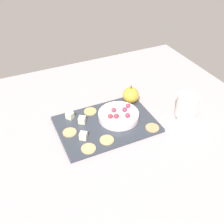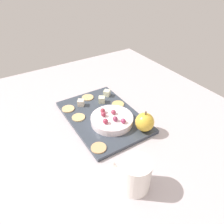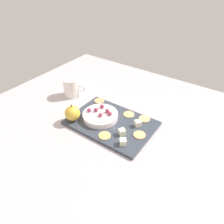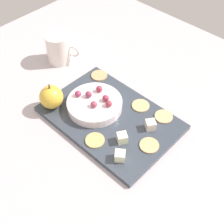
# 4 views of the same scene
# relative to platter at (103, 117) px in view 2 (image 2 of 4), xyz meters

# --- Properties ---
(table) EXTENTS (1.16, 1.07, 0.04)m
(table) POSITION_rel_platter_xyz_m (0.03, -0.02, -0.03)
(table) COLOR #B4A8AC
(table) RESTS_ON ground
(platter) EXTENTS (0.35, 0.24, 0.01)m
(platter) POSITION_rel_platter_xyz_m (0.00, 0.00, 0.00)
(platter) COLOR #363D48
(platter) RESTS_ON table
(serving_dish) EXTENTS (0.15, 0.15, 0.02)m
(serving_dish) POSITION_rel_platter_xyz_m (0.05, 0.01, 0.02)
(serving_dish) COLOR white
(serving_dish) RESTS_ON platter
(apple_whole) EXTENTS (0.07, 0.07, 0.07)m
(apple_whole) POSITION_rel_platter_xyz_m (0.14, 0.08, 0.04)
(apple_whole) COLOR gold
(apple_whole) RESTS_ON platter
(apple_stem) EXTENTS (0.01, 0.01, 0.01)m
(apple_stem) POSITION_rel_platter_xyz_m (0.14, 0.08, 0.08)
(apple_stem) COLOR brown
(apple_stem) RESTS_ON apple_whole
(cheese_cube_0) EXTENTS (0.03, 0.03, 0.02)m
(cheese_cube_0) POSITION_rel_platter_xyz_m (-0.08, 0.04, 0.02)
(cheese_cube_0) COLOR #ECEEC2
(cheese_cube_0) RESTS_ON platter
(cheese_cube_1) EXTENTS (0.03, 0.03, 0.02)m
(cheese_cube_1) POSITION_rel_platter_xyz_m (-0.11, 0.08, 0.02)
(cheese_cube_1) COLOR #EDF0C9
(cheese_cube_1) RESTS_ON platter
(cheese_cube_2) EXTENTS (0.03, 0.03, 0.02)m
(cheese_cube_2) POSITION_rel_platter_xyz_m (-0.10, -0.04, 0.02)
(cheese_cube_2) COLOR #EEE2CD
(cheese_cube_2) RESTS_ON platter
(cracker_0) EXTENTS (0.05, 0.05, 0.00)m
(cracker_0) POSITION_rel_platter_xyz_m (-0.04, -0.09, 0.01)
(cracker_0) COLOR tan
(cracker_0) RESTS_ON platter
(cracker_1) EXTENTS (0.05, 0.05, 0.00)m
(cracker_1) POSITION_rel_platter_xyz_m (-0.03, 0.09, 0.01)
(cracker_1) COLOR tan
(cracker_1) RESTS_ON platter
(cracker_2) EXTENTS (0.05, 0.05, 0.00)m
(cracker_2) POSITION_rel_platter_xyz_m (0.14, -0.10, 0.01)
(cracker_2) COLOR tan
(cracker_2) RESTS_ON platter
(cracker_3) EXTENTS (0.05, 0.05, 0.00)m
(cracker_3) POSITION_rel_platter_xyz_m (-0.14, 0.01, 0.01)
(cracker_3) COLOR tan
(cracker_3) RESTS_ON platter
(cracker_4) EXTENTS (0.05, 0.05, 0.00)m
(cracker_4) POSITION_rel_platter_xyz_m (-0.11, -0.10, 0.01)
(cracker_4) COLOR tan
(cracker_4) RESTS_ON platter
(grape_0) EXTENTS (0.02, 0.02, 0.02)m
(grape_0) POSITION_rel_platter_xyz_m (0.07, -0.03, 0.04)
(grape_0) COLOR #9B2E45
(grape_0) RESTS_ON serving_dish
(grape_1) EXTENTS (0.02, 0.02, 0.02)m
(grape_1) POSITION_rel_platter_xyz_m (0.04, 0.02, 0.04)
(grape_1) COLOR #9A3952
(grape_1) RESTS_ON serving_dish
(grape_2) EXTENTS (0.02, 0.02, 0.02)m
(grape_2) POSITION_rel_platter_xyz_m (0.08, 0.00, 0.04)
(grape_2) COLOR #873351
(grape_2) RESTS_ON serving_dish
(grape_3) EXTENTS (0.02, 0.02, 0.02)m
(grape_3) POSITION_rel_platter_xyz_m (0.04, -0.02, 0.04)
(grape_3) COLOR #952F45
(grape_3) RESTS_ON serving_dish
(grape_4) EXTENTS (0.02, 0.02, 0.02)m
(grape_4) POSITION_rel_platter_xyz_m (0.01, -0.01, 0.04)
(grape_4) COLOR #943140
(grape_4) RESTS_ON serving_dish
(grape_5) EXTENTS (0.02, 0.02, 0.02)m
(grape_5) POSITION_rel_platter_xyz_m (0.10, 0.02, 0.04)
(grape_5) COLOR #953256
(grape_5) RESTS_ON serving_dish
(cup) EXTENTS (0.11, 0.08, 0.10)m
(cup) POSITION_rel_platter_xyz_m (0.30, -0.08, 0.04)
(cup) COLOR white
(cup) RESTS_ON table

